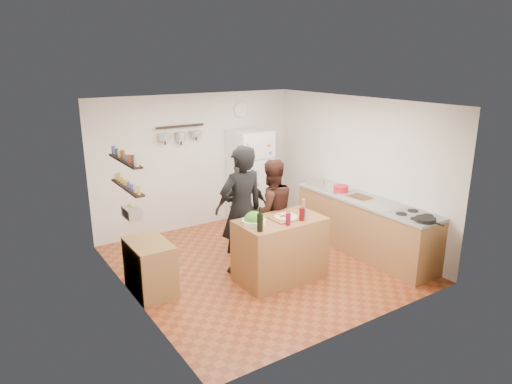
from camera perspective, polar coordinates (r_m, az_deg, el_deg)
room_shell at (r=7.13m, az=-1.27°, el=1.32°), size 4.20×4.20×4.20m
prep_island at (r=6.65m, az=3.04°, el=-7.13°), size 1.25×0.72×0.91m
pizza_board at (r=6.50m, az=3.77°, el=-3.27°), size 0.42×0.34×0.02m
pizza at (r=6.50m, az=3.77°, el=-3.11°), size 0.34×0.34×0.02m
salad_bowl at (r=6.28m, az=-0.26°, el=-3.74°), size 0.33×0.33×0.07m
wine_bottle at (r=6.00m, az=0.51°, el=-3.81°), size 0.08×0.08×0.25m
wine_glass_near at (r=6.24m, az=4.05°, el=-3.41°), size 0.07×0.07×0.17m
wine_glass_far at (r=6.43m, az=5.75°, el=-2.78°), size 0.08×0.08×0.19m
pepper_mill at (r=6.75m, az=5.94°, el=-1.89°), size 0.05×0.05×0.17m
salt_canister at (r=6.54m, az=5.85°, el=-2.70°), size 0.08×0.08×0.13m
person_left at (r=6.67m, az=-1.81°, el=-2.31°), size 0.71×0.47×1.93m
person_center at (r=7.06m, az=1.87°, el=-2.44°), size 0.91×0.77×1.65m
person_back at (r=7.40m, az=-1.78°, el=-2.09°), size 0.95×0.56×1.52m
counter_run at (r=7.73m, az=13.33°, el=-4.16°), size 0.63×2.63×0.90m
stove_top at (r=7.01m, az=19.19°, el=-2.81°), size 0.60×0.62×0.02m
skillet at (r=6.77m, az=20.42°, el=-3.25°), size 0.28×0.28×0.05m
sink at (r=8.16m, az=9.24°, el=0.60°), size 0.50×0.80×0.03m
cutting_board at (r=7.66m, az=12.87°, el=-0.67°), size 0.30×0.40×0.02m
red_bowl at (r=7.88m, az=10.57°, el=0.41°), size 0.25×0.25×0.11m
fridge at (r=8.83m, az=-0.74°, el=1.92°), size 0.70×0.68×1.80m
wall_clock at (r=8.88m, az=-1.94°, el=10.21°), size 0.30×0.03×0.30m
spice_shelf_lower at (r=6.12m, az=-15.81°, el=0.56°), size 0.12×1.00×0.02m
spice_shelf_upper at (r=6.04m, az=-16.06°, el=3.76°), size 0.12×1.00×0.02m
produce_basket at (r=6.23m, az=-15.30°, el=-2.49°), size 0.18×0.35×0.14m
side_table at (r=6.47m, az=-13.11°, el=-9.11°), size 0.50×0.80×0.73m
pot_rack at (r=8.23m, az=-9.45°, el=8.11°), size 0.90×0.04×0.04m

